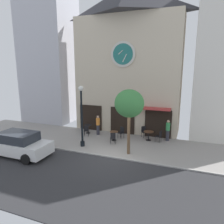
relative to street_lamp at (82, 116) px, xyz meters
The scene contains 16 objects.
ground_plane 3.89m from the street_lamp, 31.98° to the right, with size 29.16×11.37×0.13m.
clock_building 7.08m from the street_lamp, 71.88° to the left, with size 9.17×4.25×12.42m.
neighbor_building_left 10.19m from the street_lamp, 139.39° to the left, with size 5.18×4.03×13.04m.
street_lamp is the anchor object (origin of this frame).
street_tree 3.72m from the street_lamp, ahead, with size 1.90×1.71×4.31m.
cafe_table_center_left 3.53m from the street_lamp, 109.89° to the left, with size 0.62×0.62×0.76m.
cafe_table_center_right 3.13m from the street_lamp, 48.71° to the left, with size 0.66×0.66×0.73m.
cafe_table_near_door 5.46m from the street_lamp, 34.39° to the left, with size 0.79×0.79×0.73m.
cafe_chair_left_end 2.86m from the street_lamp, 110.77° to the left, with size 0.53×0.53×0.90m.
cafe_chair_mid_row 5.47m from the street_lamp, 43.51° to the left, with size 0.56×0.56×0.90m.
cafe_chair_under_awning 3.85m from the street_lamp, 52.53° to the left, with size 0.52×0.52×0.90m.
cafe_chair_right_end 6.10m from the street_lamp, 28.81° to the left, with size 0.49×0.49×0.90m.
cafe_chair_near_tree 2.84m from the street_lamp, 31.40° to the left, with size 0.53×0.53×0.90m.
pedestrian_green 6.77m from the street_lamp, 30.87° to the left, with size 0.45×0.45×1.67m.
pedestrian_orange 3.17m from the street_lamp, 91.20° to the left, with size 0.41×0.41×1.67m.
parked_car_white 4.52m from the street_lamp, 136.89° to the right, with size 4.30×2.03×1.55m.
Camera 1 is at (4.46, -11.54, 5.62)m, focal length 33.34 mm.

